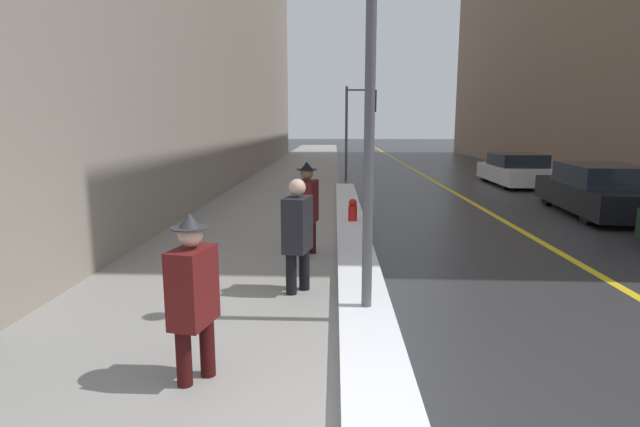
{
  "coord_description": "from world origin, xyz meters",
  "views": [
    {
      "loc": [
        -0.19,
        -3.24,
        2.34
      ],
      "look_at": [
        -0.4,
        4.0,
        1.05
      ],
      "focal_mm": 28.0,
      "sensor_mm": 36.0,
      "label": 1
    }
  ],
  "objects": [
    {
      "name": "parked_car_black",
      "position": [
        6.74,
        9.95,
        0.63
      ],
      "size": [
        2.2,
        4.88,
        1.32
      ],
      "rotation": [
        0.0,
        0.0,
        1.48
      ],
      "color": "black",
      "rests_on": "ground"
    },
    {
      "name": "pedestrian_in_glasses",
      "position": [
        -0.7,
        3.51,
        0.9
      ],
      "size": [
        0.41,
        0.58,
        1.62
      ],
      "rotation": [
        0.0,
        0.0,
        -1.79
      ],
      "color": "black",
      "rests_on": "ground"
    },
    {
      "name": "road_centre_stripe",
      "position": [
        4.0,
        15.0,
        0.0
      ],
      "size": [
        0.16,
        80.0,
        0.0
      ],
      "color": "gold",
      "rests_on": "ground"
    },
    {
      "name": "sidewalk_slab",
      "position": [
        -2.0,
        15.0,
        0.01
      ],
      "size": [
        4.0,
        80.0,
        0.01
      ],
      "color": "gray",
      "rests_on": "ground"
    },
    {
      "name": "traffic_light_near",
      "position": [
        0.97,
        18.25,
        2.84
      ],
      "size": [
        1.31,
        0.35,
        3.92
      ],
      "rotation": [
        0.0,
        0.0,
        0.07
      ],
      "color": "#515156",
      "rests_on": "ground"
    },
    {
      "name": "pedestrian_nearside",
      "position": [
        -1.45,
        1.0,
        0.87
      ],
      "size": [
        0.38,
        0.54,
        1.58
      ],
      "rotation": [
        0.0,
        0.0,
        -1.79
      ],
      "color": "#340C0C",
      "rests_on": "ground"
    },
    {
      "name": "fire_hydrant",
      "position": [
        0.23,
        7.87,
        0.35
      ],
      "size": [
        0.2,
        0.2,
        0.7
      ],
      "color": "red",
      "rests_on": "ground"
    },
    {
      "name": "snow_bank_curb",
      "position": [
        0.19,
        6.79,
        0.1
      ],
      "size": [
        0.64,
        16.55,
        0.2
      ],
      "color": "white",
      "rests_on": "ground"
    },
    {
      "name": "parked_car_white",
      "position": [
        6.91,
        16.49,
        0.58
      ],
      "size": [
        1.88,
        4.34,
        1.24
      ],
      "rotation": [
        0.0,
        0.0,
        1.56
      ],
      "color": "silver",
      "rests_on": "ground"
    },
    {
      "name": "lamp_post",
      "position": [
        0.2,
        2.48,
        2.51
      ],
      "size": [
        0.28,
        0.28,
        4.1
      ],
      "color": "#515156",
      "rests_on": "ground"
    },
    {
      "name": "pedestrian_in_fedora",
      "position": [
        -0.68,
        5.58,
        0.93
      ],
      "size": [
        0.41,
        0.58,
        1.7
      ],
      "rotation": [
        0.0,
        0.0,
        -1.79
      ],
      "color": "#340C0C",
      "rests_on": "ground"
    }
  ]
}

